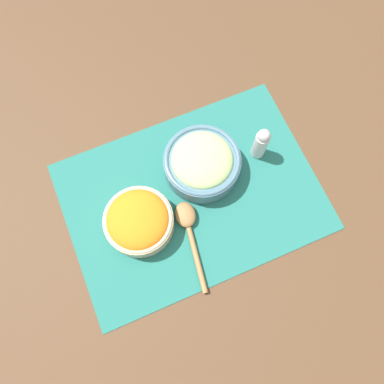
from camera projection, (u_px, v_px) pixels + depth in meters
ground_plane at (192, 196)px, 0.87m from camera, size 3.00×3.00×0.00m
placemat at (192, 196)px, 0.87m from camera, size 0.58×0.41×0.00m
cucumber_bowl at (202, 162)px, 0.85m from camera, size 0.18×0.18×0.08m
carrot_bowl at (139, 221)px, 0.81m from camera, size 0.15×0.15×0.07m
wooden_spoon at (188, 225)px, 0.84m from camera, size 0.06×0.21×0.03m
pepper_shaker at (261, 143)px, 0.85m from camera, size 0.03×0.03×0.11m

